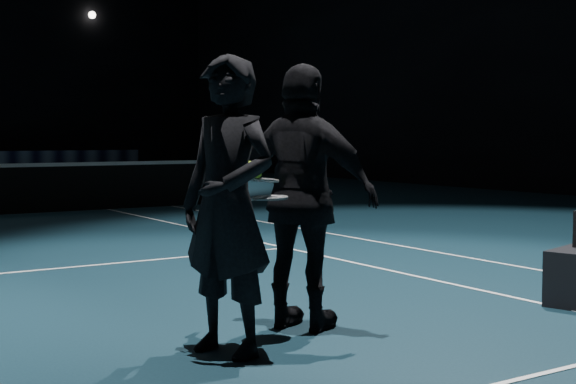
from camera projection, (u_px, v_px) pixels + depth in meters
name	position (u px, v px, depth m)	size (l,w,h in m)	color
wall_right	(501.00, 2.00, 21.29)	(36.00, 36.00, 0.00)	black
net_post_right	(214.00, 179.00, 16.96)	(0.10, 0.10, 1.10)	black
player_a	(228.00, 205.00, 5.30)	(0.73, 0.48, 1.99)	black
player_b	(304.00, 197.00, 5.98)	(1.17, 0.49, 1.99)	black
racket_lower	(270.00, 198.00, 5.66)	(0.68, 0.22, 0.03)	black
racket_upper	(262.00, 180.00, 5.63)	(0.68, 0.22, 0.03)	black
tennis_balls	(252.00, 171.00, 5.49)	(0.12, 0.10, 0.12)	#98C129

